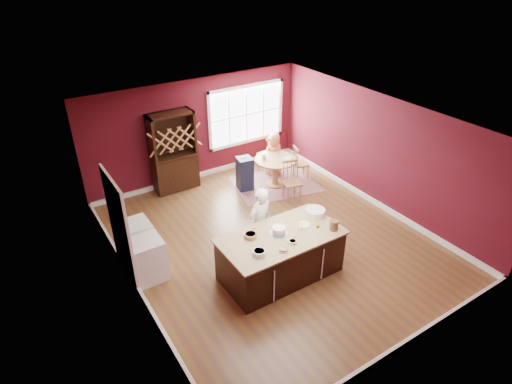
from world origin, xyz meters
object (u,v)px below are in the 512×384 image
at_px(chair_north, 268,153).
at_px(baker, 260,223).
at_px(dining_table, 275,166).
at_px(chair_south, 292,181).
at_px(chair_east, 301,162).
at_px(seated_woman, 274,154).
at_px(dryer, 136,242).
at_px(toddler, 244,159).
at_px(washer, 148,259).
at_px(kitchen_island, 280,256).
at_px(layer_cake, 279,230).
at_px(hutch, 174,152).
at_px(high_chair, 245,173).

bearing_deg(chair_north, baker, 47.02).
relative_size(dining_table, chair_south, 1.07).
relative_size(chair_east, seated_woman, 0.78).
bearing_deg(baker, dryer, -39.83).
distance_m(dining_table, toddler, 0.87).
height_order(chair_east, chair_north, chair_north).
height_order(washer, dryer, dryer).
bearing_deg(toddler, kitchen_island, -110.02).
relative_size(baker, toddler, 6.00).
relative_size(kitchen_island, washer, 2.68).
relative_size(baker, layer_cake, 4.47).
bearing_deg(chair_north, dryer, 16.42).
bearing_deg(chair_south, kitchen_island, -117.34).
bearing_deg(hutch, chair_south, -43.36).
distance_m(chair_east, hutch, 3.39).
height_order(dining_table, high_chair, high_chair).
xyz_separation_m(baker, chair_east, (2.78, 2.21, -0.31)).
relative_size(kitchen_island, chair_north, 2.10).
distance_m(chair_south, washer, 4.12).
relative_size(chair_north, dryer, 1.26).
distance_m(layer_cake, seated_woman, 4.15).
bearing_deg(kitchen_island, seated_woman, 57.06).
bearing_deg(seated_woman, baker, 49.07).
relative_size(kitchen_island, dryer, 2.65).
bearing_deg(kitchen_island, chair_east, 46.62).
xyz_separation_m(chair_north, washer, (-4.41, -2.50, -0.12)).
xyz_separation_m(seated_woman, washer, (-4.43, -2.25, -0.17)).
relative_size(dining_table, toddler, 4.16).
bearing_deg(seated_woman, hutch, -16.73).
bearing_deg(chair_north, layer_cake, 52.14).
relative_size(chair_east, chair_north, 0.85).
distance_m(layer_cake, dryer, 2.88).
relative_size(hutch, washer, 2.41).
height_order(dining_table, toddler, toddler).
bearing_deg(baker, high_chair, -126.03).
bearing_deg(chair_east, dryer, 117.33).
bearing_deg(high_chair, dryer, -148.21).
relative_size(washer, dryer, 0.99).
height_order(kitchen_island, chair_east, chair_east).
relative_size(hutch, dryer, 2.38).
xyz_separation_m(kitchen_island, seated_woman, (2.28, 3.52, 0.16)).
distance_m(kitchen_island, toddler, 3.57).
bearing_deg(high_chair, layer_cake, -100.18).
relative_size(seated_woman, toddler, 4.60).
relative_size(seated_woman, hutch, 0.58).
distance_m(seated_woman, dryer, 4.71).
bearing_deg(washer, hutch, 57.94).
bearing_deg(washer, baker, -14.34).
distance_m(baker, layer_cake, 0.69).
xyz_separation_m(dining_table, seated_woman, (0.31, 0.53, 0.06)).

